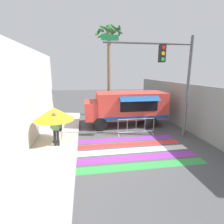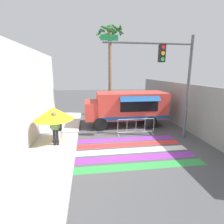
{
  "view_description": "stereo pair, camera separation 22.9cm",
  "coord_description": "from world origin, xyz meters",
  "px_view_note": "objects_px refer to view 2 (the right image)",
  "views": [
    {
      "loc": [
        -2.03,
        -8.35,
        3.92
      ],
      "look_at": [
        -0.28,
        2.55,
        1.35
      ],
      "focal_mm": 28.0,
      "sensor_mm": 36.0,
      "label": 1
    },
    {
      "loc": [
        -1.8,
        -8.38,
        3.92
      ],
      "look_at": [
        -0.28,
        2.55,
        1.35
      ],
      "focal_mm": 28.0,
      "sensor_mm": 36.0,
      "label": 2
    }
  ],
  "objects_px": {
    "folding_chair": "(58,128)",
    "barricade_front": "(136,127)",
    "traffic_signal_pole": "(172,70)",
    "patio_umbrella": "(54,114)",
    "food_truck": "(125,106)",
    "vendor_person": "(55,126)",
    "palm_tree": "(110,50)"
  },
  "relations": [
    {
      "from": "food_truck",
      "to": "patio_umbrella",
      "type": "height_order",
      "value": "food_truck"
    },
    {
      "from": "barricade_front",
      "to": "palm_tree",
      "type": "xyz_separation_m",
      "value": [
        -0.96,
        5.21,
        5.17
      ]
    },
    {
      "from": "patio_umbrella",
      "to": "palm_tree",
      "type": "height_order",
      "value": "palm_tree"
    },
    {
      "from": "vendor_person",
      "to": "barricade_front",
      "type": "height_order",
      "value": "vendor_person"
    },
    {
      "from": "food_truck",
      "to": "palm_tree",
      "type": "bearing_deg",
      "value": 102.85
    },
    {
      "from": "food_truck",
      "to": "vendor_person",
      "type": "distance_m",
      "value": 5.58
    },
    {
      "from": "folding_chair",
      "to": "barricade_front",
      "type": "relative_size",
      "value": 0.4
    },
    {
      "from": "traffic_signal_pole",
      "to": "barricade_front",
      "type": "bearing_deg",
      "value": 153.77
    },
    {
      "from": "patio_umbrella",
      "to": "palm_tree",
      "type": "relative_size",
      "value": 0.27
    },
    {
      "from": "traffic_signal_pole",
      "to": "patio_umbrella",
      "type": "relative_size",
      "value": 2.82
    },
    {
      "from": "food_truck",
      "to": "palm_tree",
      "type": "distance_m",
      "value": 5.29
    },
    {
      "from": "traffic_signal_pole",
      "to": "folding_chair",
      "type": "bearing_deg",
      "value": 173.76
    },
    {
      "from": "patio_umbrella",
      "to": "food_truck",
      "type": "bearing_deg",
      "value": 33.65
    },
    {
      "from": "food_truck",
      "to": "patio_umbrella",
      "type": "bearing_deg",
      "value": -146.35
    },
    {
      "from": "traffic_signal_pole",
      "to": "barricade_front",
      "type": "xyz_separation_m",
      "value": [
        -1.7,
        0.84,
        -3.47
      ]
    },
    {
      "from": "folding_chair",
      "to": "palm_tree",
      "type": "bearing_deg",
      "value": 52.47
    },
    {
      "from": "traffic_signal_pole",
      "to": "barricade_front",
      "type": "relative_size",
      "value": 2.48
    },
    {
      "from": "patio_umbrella",
      "to": "barricade_front",
      "type": "distance_m",
      "value": 4.98
    },
    {
      "from": "folding_chair",
      "to": "palm_tree",
      "type": "height_order",
      "value": "palm_tree"
    },
    {
      "from": "folding_chair",
      "to": "barricade_front",
      "type": "xyz_separation_m",
      "value": [
        4.74,
        0.13,
        -0.19
      ]
    },
    {
      "from": "patio_umbrella",
      "to": "folding_chair",
      "type": "bearing_deg",
      "value": 88.38
    },
    {
      "from": "traffic_signal_pole",
      "to": "patio_umbrella",
      "type": "distance_m",
      "value": 6.84
    },
    {
      "from": "vendor_person",
      "to": "barricade_front",
      "type": "xyz_separation_m",
      "value": [
        4.66,
        1.28,
        -0.65
      ]
    },
    {
      "from": "traffic_signal_pole",
      "to": "barricade_front",
      "type": "distance_m",
      "value": 3.95
    },
    {
      "from": "barricade_front",
      "to": "folding_chair",
      "type": "bearing_deg",
      "value": -178.38
    },
    {
      "from": "traffic_signal_pole",
      "to": "palm_tree",
      "type": "height_order",
      "value": "palm_tree"
    },
    {
      "from": "folding_chair",
      "to": "vendor_person",
      "type": "height_order",
      "value": "vendor_person"
    },
    {
      "from": "traffic_signal_pole",
      "to": "patio_umbrella",
      "type": "height_order",
      "value": "traffic_signal_pole"
    },
    {
      "from": "food_truck",
      "to": "vendor_person",
      "type": "bearing_deg",
      "value": -142.14
    },
    {
      "from": "patio_umbrella",
      "to": "folding_chair",
      "type": "height_order",
      "value": "patio_umbrella"
    },
    {
      "from": "folding_chair",
      "to": "palm_tree",
      "type": "distance_m",
      "value": 8.23
    },
    {
      "from": "food_truck",
      "to": "barricade_front",
      "type": "xyz_separation_m",
      "value": [
        0.26,
        -2.14,
        -0.93
      ]
    }
  ]
}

